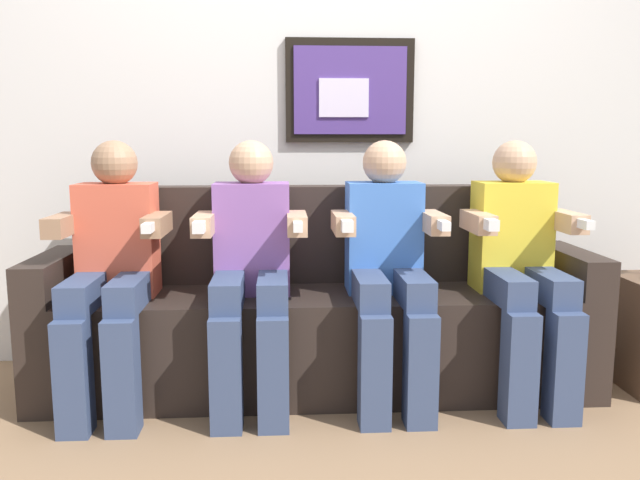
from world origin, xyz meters
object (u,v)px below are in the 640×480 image
(person_right_center, at_px, (387,261))
(person_rightmost, at_px, (520,260))
(couch, at_px, (318,319))
(person_leftmost, at_px, (112,264))
(person_left_center, at_px, (251,263))

(person_right_center, distance_m, person_rightmost, 0.57)
(couch, xyz_separation_m, person_leftmost, (-0.86, -0.17, 0.29))
(person_right_center, bearing_deg, person_rightmost, 0.00)
(person_right_center, height_order, person_rightmost, same)
(person_leftmost, relative_size, person_right_center, 1.00)
(person_rightmost, bearing_deg, person_leftmost, 179.98)
(person_left_center, bearing_deg, person_leftmost, 179.95)
(person_left_center, bearing_deg, person_rightmost, 0.00)
(person_rightmost, bearing_deg, person_left_center, 180.00)
(person_leftmost, bearing_deg, person_left_center, -0.05)
(person_leftmost, bearing_deg, person_rightmost, -0.02)
(person_right_center, bearing_deg, person_leftmost, 179.98)
(couch, bearing_deg, person_right_center, -30.56)
(couch, height_order, person_rightmost, person_rightmost)
(couch, bearing_deg, person_left_center, -149.46)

